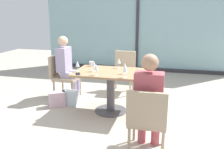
{
  "coord_description": "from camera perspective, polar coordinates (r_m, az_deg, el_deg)",
  "views": [
    {
      "loc": [
        0.97,
        -3.87,
        1.73
      ],
      "look_at": [
        0.0,
        0.1,
        0.65
      ],
      "focal_mm": 38.62,
      "sensor_mm": 36.0,
      "label": 1
    }
  ],
  "objects": [
    {
      "name": "handbag_0",
      "position": [
        4.63,
        -9.83,
        -5.5
      ],
      "size": [
        0.31,
        0.17,
        0.28
      ],
      "primitive_type": "cube",
      "rotation": [
        0.0,
        0.0,
        -0.04
      ],
      "color": "silver",
      "rests_on": "ground_plane"
    },
    {
      "name": "wine_glass_5",
      "position": [
        4.32,
        1.63,
        3.22
      ],
      "size": [
        0.07,
        0.07,
        0.18
      ],
      "color": "silver",
      "rests_on": "dining_table_main"
    },
    {
      "name": "wine_glass_4",
      "position": [
        4.1,
        -4.35,
        2.54
      ],
      "size": [
        0.07,
        0.07,
        0.18
      ],
      "color": "silver",
      "rests_on": "dining_table_main"
    },
    {
      "name": "handbag_2",
      "position": [
        4.63,
        -12.86,
        -5.68
      ],
      "size": [
        0.34,
        0.28,
        0.28
      ],
      "primitive_type": "cube",
      "rotation": [
        0.0,
        0.0,
        0.49
      ],
      "color": "beige",
      "rests_on": "ground_plane"
    },
    {
      "name": "chair_front_right",
      "position": [
        2.95,
        8.37,
        -10.06
      ],
      "size": [
        0.46,
        0.5,
        0.87
      ],
      "color": "tan",
      "rests_on": "ground_plane"
    },
    {
      "name": "wine_glass_1",
      "position": [
        3.71,
        3.13,
        1.24
      ],
      "size": [
        0.07,
        0.07,
        0.18
      ],
      "color": "silver",
      "rests_on": "dining_table_main"
    },
    {
      "name": "ground_plane",
      "position": [
        4.35,
        -0.32,
        -8.64
      ],
      "size": [
        12.0,
        12.0,
        0.0
      ],
      "primitive_type": "plane",
      "color": "#A89E8E"
    },
    {
      "name": "cell_phone_on_table",
      "position": [
        3.98,
        -8.09,
        0.16
      ],
      "size": [
        0.12,
        0.16,
        0.01
      ],
      "primitive_type": "cube",
      "rotation": [
        0.0,
        0.0,
        0.4
      ],
      "color": "black",
      "rests_on": "dining_table_main"
    },
    {
      "name": "wine_glass_3",
      "position": [
        3.85,
        -3.76,
        1.72
      ],
      "size": [
        0.07,
        0.07,
        0.18
      ],
      "color": "silver",
      "rests_on": "dining_table_main"
    },
    {
      "name": "wine_glass_0",
      "position": [
        4.12,
        -8.19,
        2.48
      ],
      "size": [
        0.07,
        0.07,
        0.18
      ],
      "color": "silver",
      "rests_on": "dining_table_main"
    },
    {
      "name": "coffee_cup",
      "position": [
        4.52,
        -4.87,
        2.55
      ],
      "size": [
        0.08,
        0.08,
        0.09
      ],
      "primitive_type": "cylinder",
      "color": "white",
      "rests_on": "dining_table_main"
    },
    {
      "name": "dining_table_main",
      "position": [
        4.17,
        -0.33,
        -1.91
      ],
      "size": [
        1.22,
        0.81,
        0.73
      ],
      "color": "#997551",
      "rests_on": "ground_plane"
    },
    {
      "name": "window_wall_backdrop",
      "position": [
        7.15,
        6.03,
        10.58
      ],
      "size": [
        5.59,
        0.1,
        2.7
      ],
      "color": "#8DB7BC",
      "rests_on": "ground_plane"
    },
    {
      "name": "wine_glass_2",
      "position": [
        3.94,
        3.06,
        2.05
      ],
      "size": [
        0.07,
        0.07,
        0.18
      ],
      "color": "silver",
      "rests_on": "dining_table_main"
    },
    {
      "name": "chair_near_window",
      "position": [
        5.3,
        2.82,
        1.34
      ],
      "size": [
        0.46,
        0.51,
        0.87
      ],
      "color": "tan",
      "rests_on": "ground_plane"
    },
    {
      "name": "person_front_right",
      "position": [
        2.98,
        8.73,
        -5.64
      ],
      "size": [
        0.34,
        0.39,
        1.26
      ],
      "color": "#B24C56",
      "rests_on": "ground_plane"
    },
    {
      "name": "chair_far_left",
      "position": [
        4.97,
        -11.67,
        0.14
      ],
      "size": [
        0.5,
        0.46,
        0.87
      ],
      "color": "tan",
      "rests_on": "ground_plane"
    },
    {
      "name": "person_far_left",
      "position": [
        4.88,
        -10.64,
        2.37
      ],
      "size": [
        0.39,
        0.34,
        1.26
      ],
      "color": "#9E93B7",
      "rests_on": "ground_plane"
    }
  ]
}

